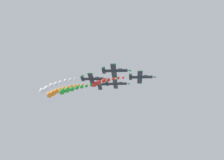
# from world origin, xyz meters

# --- Properties ---
(airplane_lead) EXTENTS (9.34, 10.35, 3.21)m
(airplane_lead) POSITION_xyz_m (4.14, 11.79, 111.78)
(airplane_lead) COLOR #23282D
(smoke_trail_lead) EXTENTS (3.51, 13.32, 3.61)m
(smoke_trail_lead) POSITION_xyz_m (3.05, -3.99, 110.42)
(smoke_trail_lead) COLOR red
(airplane_left_inner) EXTENTS (9.48, 10.35, 2.84)m
(airplane_left_inner) POSITION_xyz_m (-5.25, 1.65, 111.78)
(airplane_left_inner) COLOR #23282D
(smoke_trail_left_inner) EXTENTS (4.43, 17.60, 5.55)m
(smoke_trail_left_inner) POSITION_xyz_m (-3.48, -17.53, 109.24)
(smoke_trail_left_inner) COLOR green
(airplane_right_inner) EXTENTS (9.39, 10.35, 3.10)m
(airplane_right_inner) POSITION_xyz_m (14.03, 2.21, 111.44)
(airplane_right_inner) COLOR #23282D
(airplane_left_outer) EXTENTS (9.41, 10.35, 3.04)m
(airplane_left_outer) POSITION_xyz_m (3.03, -7.47, 111.80)
(airplane_left_outer) COLOR #23282D
(smoke_trail_left_outer) EXTENTS (3.65, 15.52, 5.76)m
(smoke_trail_left_outer) POSITION_xyz_m (1.73, -24.64, 109.24)
(smoke_trail_left_outer) COLOR white
(airplane_right_outer) EXTENTS (9.25, 10.35, 3.37)m
(airplane_right_outer) POSITION_xyz_m (-15.21, -6.47, 114.28)
(airplane_right_outer) COLOR #23282D
(smoke_trail_right_outer) EXTENTS (3.59, 19.79, 6.29)m
(smoke_trail_right_outer) POSITION_xyz_m (-16.13, -26.87, 111.53)
(smoke_trail_right_outer) COLOR orange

